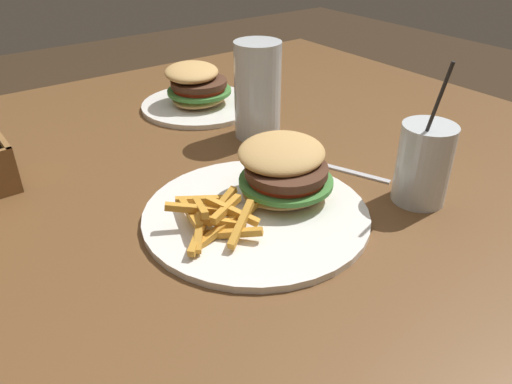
% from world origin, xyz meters
% --- Properties ---
extents(dining_table, '(1.46, 1.22, 0.75)m').
position_xyz_m(dining_table, '(0.00, 0.00, 0.67)').
color(dining_table, brown).
rests_on(dining_table, ground_plane).
extents(meal_plate_near, '(0.31, 0.31, 0.09)m').
position_xyz_m(meal_plate_near, '(0.04, -0.12, 0.77)').
color(meal_plate_near, white).
rests_on(meal_plate_near, dining_table).
extents(beer_glass, '(0.08, 0.08, 0.17)m').
position_xyz_m(beer_glass, '(0.18, 0.10, 0.83)').
color(beer_glass, silver).
rests_on(beer_glass, dining_table).
extents(juice_glass, '(0.08, 0.08, 0.21)m').
position_xyz_m(juice_glass, '(0.23, -0.22, 0.80)').
color(juice_glass, silver).
rests_on(juice_glass, dining_table).
extents(spoon, '(0.10, 0.18, 0.02)m').
position_xyz_m(spoon, '(0.18, -0.03, 0.75)').
color(spoon, silver).
rests_on(spoon, dining_table).
extents(meal_plate_far, '(0.24, 0.24, 0.09)m').
position_xyz_m(meal_plate_far, '(0.17, 0.29, 0.78)').
color(meal_plate_far, white).
rests_on(meal_plate_far, dining_table).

